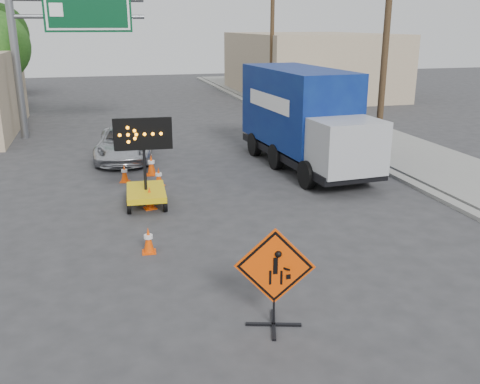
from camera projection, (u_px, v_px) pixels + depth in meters
name	position (u px, v px, depth m)	size (l,w,h in m)	color
ground	(267.00, 294.00, 10.94)	(100.00, 100.00, 0.00)	#2D2D30
curb_right	(312.00, 134.00, 26.52)	(0.40, 60.00, 0.12)	gray
sidewalk_right	(355.00, 131.00, 27.09)	(4.00, 60.00, 0.15)	gray
building_right_far	(309.00, 64.00, 41.10)	(10.00, 14.00, 4.60)	tan
highway_gantry	(60.00, 29.00, 24.85)	(6.18, 0.38, 6.90)	slate
utility_pole_near	(386.00, 40.00, 20.73)	(1.80, 0.26, 9.00)	#412F1C
utility_pole_far	(272.00, 34.00, 33.62)	(1.80, 0.26, 9.00)	#412F1C
construction_sign	(275.00, 276.00, 9.49)	(1.39, 1.00, 1.91)	black
arrow_board	(146.00, 186.00, 16.09)	(1.70, 1.96, 2.69)	gold
pickup_truck	(125.00, 143.00, 21.68)	(2.16, 4.68, 1.30)	#B6B7BD
box_truck	(304.00, 124.00, 20.18)	(2.90, 7.90, 3.69)	black
cone_a	(148.00, 240.00, 12.82)	(0.36, 0.36, 0.65)	#EC4504
cone_b	(150.00, 198.00, 15.89)	(0.41, 0.41, 0.69)	#EC4504
cone_c	(159.00, 177.00, 18.05)	(0.45, 0.45, 0.68)	#EC4504
cone_d	(124.00, 173.00, 18.59)	(0.39, 0.39, 0.64)	#EC4504
cone_e	(151.00, 165.00, 19.44)	(0.42, 0.42, 0.77)	#EC4504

